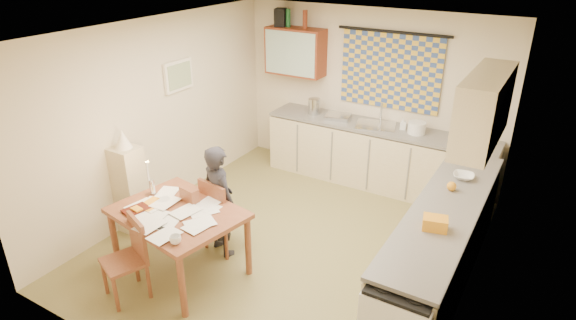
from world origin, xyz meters
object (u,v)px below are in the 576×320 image
Objects in this scene: chair_far at (226,227)px; person at (220,201)px; counter_back at (376,156)px; shelf_stand at (131,190)px; counter_right at (441,245)px; dining_table at (180,241)px.

person reaches higher than chair_far.
counter_back is 3.44m from shelf_stand.
counter_right is at bearing -154.34° from chair_far.
shelf_stand reaches higher than chair_far.
shelf_stand is at bearing 28.96° from person.
counter_back is 2.96× the size of shelf_stand.
counter_right is 2.43m from person.
person is at bearing -162.61° from counter_right.
chair_far reaches higher than dining_table.
counter_back is 2.25× the size of dining_table.
chair_far is at bearing 12.00° from shelf_stand.
counter_right is 2.65× the size of shelf_stand.
person reaches higher than counter_back.
chair_far is (-0.90, -2.44, -0.17)m from counter_back.
counter_right is at bearing 14.54° from shelf_stand.
counter_back is 3.59× the size of chair_far.
counter_right is 3.66m from shelf_stand.
counter_back is at bearing 51.69° from shelf_stand.
counter_right is 2.40m from chair_far.
person is at bearing 94.49° from chair_far.
chair_far is at bearing 85.86° from dining_table.
chair_far is at bearing -75.31° from person.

